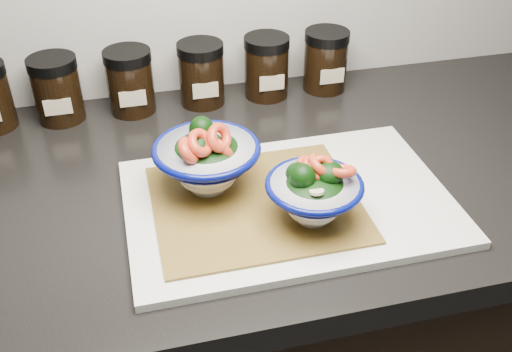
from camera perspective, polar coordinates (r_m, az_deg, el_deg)
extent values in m
cube|color=black|center=(0.92, -1.51, -0.81)|extent=(3.50, 0.60, 0.04)
cube|color=silver|center=(0.84, 3.09, -2.50)|extent=(0.45, 0.30, 0.01)
cube|color=olive|center=(0.82, 0.00, -2.61)|extent=(0.28, 0.24, 0.00)
cylinder|color=white|center=(0.85, -4.56, -0.71)|extent=(0.05, 0.05, 0.01)
ellipsoid|color=white|center=(0.84, -4.61, 0.19)|extent=(0.08, 0.08, 0.04)
torus|color=#050B58|center=(0.82, -4.75, 2.57)|extent=(0.15, 0.15, 0.01)
torus|color=#050B58|center=(0.83, -4.70, 1.68)|extent=(0.12, 0.12, 0.00)
ellipsoid|color=black|center=(0.83, -4.71, 1.93)|extent=(0.11, 0.11, 0.05)
ellipsoid|color=black|center=(0.85, -5.20, 4.46)|extent=(0.04, 0.04, 0.04)
cylinder|color=#477233|center=(0.85, -5.16, 3.75)|extent=(0.01, 0.01, 0.02)
ellipsoid|color=black|center=(0.82, -5.65, 2.93)|extent=(0.04, 0.04, 0.04)
cylinder|color=#477233|center=(0.82, -5.60, 2.18)|extent=(0.01, 0.01, 0.02)
ellipsoid|color=black|center=(0.81, -5.51, 2.40)|extent=(0.05, 0.05, 0.05)
cylinder|color=#477233|center=(0.82, -5.45, 1.44)|extent=(0.01, 0.02, 0.03)
torus|color=#D04427|center=(0.79, -5.31, 3.16)|extent=(0.06, 0.05, 0.05)
torus|color=#D04427|center=(0.79, -6.42, 2.44)|extent=(0.05, 0.06, 0.05)
torus|color=#D04427|center=(0.81, -3.46, 2.59)|extent=(0.05, 0.06, 0.06)
torus|color=#D04427|center=(0.80, -3.53, 3.65)|extent=(0.06, 0.05, 0.06)
cylinder|color=#CCBC8E|center=(0.82, -4.42, 3.49)|extent=(0.02, 0.02, 0.01)
cylinder|color=#CCBC8E|center=(0.83, -3.68, 3.89)|extent=(0.02, 0.02, 0.01)
cylinder|color=white|center=(0.80, 5.40, -3.70)|extent=(0.04, 0.04, 0.01)
ellipsoid|color=white|center=(0.79, 5.45, -2.91)|extent=(0.07, 0.07, 0.03)
torus|color=#050B58|center=(0.77, 5.60, -0.84)|extent=(0.13, 0.13, 0.01)
torus|color=#050B58|center=(0.78, 5.54, -1.62)|extent=(0.11, 0.11, 0.00)
ellipsoid|color=black|center=(0.77, 5.56, -1.40)|extent=(0.09, 0.09, 0.04)
ellipsoid|color=black|center=(0.79, 5.23, 0.30)|extent=(0.03, 0.03, 0.02)
cylinder|color=#477233|center=(0.79, 5.19, -0.32)|extent=(0.01, 0.01, 0.02)
ellipsoid|color=black|center=(0.78, 4.04, 0.21)|extent=(0.03, 0.03, 0.03)
cylinder|color=#477233|center=(0.79, 4.01, -0.49)|extent=(0.01, 0.01, 0.02)
ellipsoid|color=black|center=(0.77, 6.97, 0.25)|extent=(0.04, 0.04, 0.03)
cylinder|color=#477233|center=(0.78, 6.90, -0.57)|extent=(0.01, 0.01, 0.02)
ellipsoid|color=black|center=(0.76, 4.46, -0.15)|extent=(0.03, 0.03, 0.04)
cylinder|color=#477233|center=(0.76, 4.42, -0.87)|extent=(0.01, 0.01, 0.02)
torus|color=#D04427|center=(0.79, 4.99, 0.98)|extent=(0.04, 0.04, 0.03)
torus|color=#D04427|center=(0.76, 8.18, 0.49)|extent=(0.05, 0.05, 0.03)
torus|color=#D04427|center=(0.77, 6.06, 1.08)|extent=(0.04, 0.05, 0.04)
torus|color=#D04427|center=(0.76, 6.14, 0.76)|extent=(0.05, 0.04, 0.05)
torus|color=#D04427|center=(0.78, 5.29, 0.84)|extent=(0.04, 0.05, 0.05)
cylinder|color=#CCBC8E|center=(0.74, 5.81, -1.51)|extent=(0.02, 0.02, 0.01)
cylinder|color=black|center=(1.08, -18.35, 7.43)|extent=(0.08, 0.08, 0.09)
cylinder|color=black|center=(1.06, -18.92, 10.13)|extent=(0.08, 0.08, 0.02)
cube|color=#C6B793|center=(1.05, -18.35, 6.25)|extent=(0.05, 0.00, 0.03)
cylinder|color=black|center=(1.08, -11.84, 8.39)|extent=(0.08, 0.08, 0.09)
cylinder|color=black|center=(1.05, -12.21, 11.13)|extent=(0.08, 0.08, 0.02)
cube|color=#C6B793|center=(1.04, -11.65, 7.23)|extent=(0.04, 0.00, 0.03)
cylinder|color=black|center=(1.08, -5.20, 9.25)|extent=(0.08, 0.08, 0.09)
cylinder|color=black|center=(1.06, -5.37, 11.99)|extent=(0.08, 0.08, 0.02)
cube|color=#C6B793|center=(1.05, -4.83, 8.12)|extent=(0.04, 0.00, 0.03)
cylinder|color=black|center=(1.11, 1.00, 9.94)|extent=(0.08, 0.08, 0.09)
cylinder|color=black|center=(1.08, 1.03, 12.64)|extent=(0.08, 0.08, 0.02)
cube|color=#C6B793|center=(1.07, 1.53, 8.85)|extent=(0.05, 0.00, 0.03)
cylinder|color=black|center=(1.14, 6.61, 10.46)|extent=(0.08, 0.08, 0.09)
cylinder|color=black|center=(1.12, 6.81, 13.10)|extent=(0.08, 0.08, 0.02)
cube|color=#C6B793|center=(1.11, 7.27, 9.41)|extent=(0.04, 0.00, 0.03)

